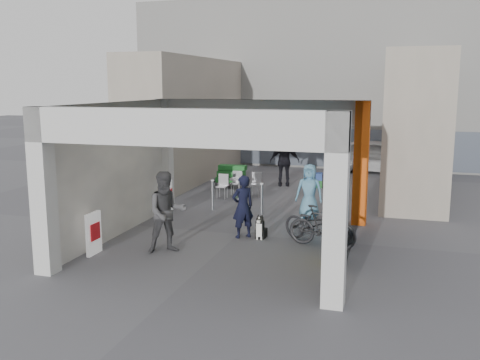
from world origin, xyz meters
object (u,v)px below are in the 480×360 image
(cafe_set, at_px, (238,188))
(produce_stand, at_px, (231,179))
(man_elderly, at_px, (309,191))
(bicycle_front, at_px, (314,225))
(bicycle_rear, at_px, (322,227))
(border_collie, at_px, (260,229))
(man_back_turned, at_px, (167,212))
(man_with_dog, at_px, (243,207))
(man_crates, at_px, (285,161))
(white_van, at_px, (378,156))

(cafe_set, xyz_separation_m, produce_stand, (-0.76, 1.56, 0.04))
(man_elderly, height_order, bicycle_front, man_elderly)
(bicycle_rear, bearing_deg, border_collie, 92.03)
(man_back_turned, xyz_separation_m, bicycle_front, (3.22, 1.72, -0.50))
(man_with_dog, relative_size, man_back_turned, 0.85)
(cafe_set, distance_m, produce_stand, 1.73)
(man_back_turned, bearing_deg, man_crates, 49.36)
(cafe_set, bearing_deg, bicycle_front, -54.73)
(produce_stand, bearing_deg, bicycle_front, -54.07)
(man_back_turned, relative_size, man_elderly, 1.19)
(man_elderly, xyz_separation_m, white_van, (1.58, 9.22, -0.05))
(man_with_dog, bearing_deg, man_elderly, -158.61)
(man_crates, bearing_deg, white_van, -139.21)
(produce_stand, bearing_deg, bicycle_rear, -53.62)
(bicycle_rear, xyz_separation_m, white_van, (0.79, 12.00, 0.25))
(bicycle_front, bearing_deg, man_with_dog, 119.38)
(produce_stand, xyz_separation_m, white_van, (5.26, 5.28, 0.43))
(man_crates, height_order, white_van, man_crates)
(cafe_set, xyz_separation_m, man_elderly, (2.92, -2.38, 0.52))
(man_back_turned, height_order, man_elderly, man_back_turned)
(white_van, bearing_deg, man_with_dog, 177.41)
(bicycle_rear, bearing_deg, man_back_turned, 123.84)
(cafe_set, height_order, man_with_dog, man_with_dog)
(bicycle_rear, relative_size, white_van, 0.38)
(man_elderly, bearing_deg, man_with_dog, -116.26)
(bicycle_rear, bearing_deg, man_crates, 29.70)
(man_crates, distance_m, white_van, 5.56)
(bicycle_front, bearing_deg, bicycle_rear, -107.93)
(cafe_set, bearing_deg, man_with_dog, -71.82)
(cafe_set, relative_size, bicycle_front, 0.77)
(produce_stand, bearing_deg, border_collie, -63.48)
(cafe_set, bearing_deg, border_collie, -66.94)
(border_collie, bearing_deg, cafe_set, 117.21)
(cafe_set, xyz_separation_m, man_with_dog, (1.62, -4.92, 0.52))
(man_back_turned, bearing_deg, produce_stand, 62.15)
(man_back_turned, xyz_separation_m, white_van, (4.26, 13.45, -0.21))
(white_van, bearing_deg, cafe_set, 157.85)
(bicycle_front, distance_m, bicycle_rear, 0.36)
(man_with_dog, relative_size, bicycle_rear, 0.96)
(bicycle_rear, bearing_deg, white_van, 7.29)
(border_collie, relative_size, man_elderly, 0.40)
(border_collie, relative_size, man_crates, 0.33)
(cafe_set, bearing_deg, produce_stand, 115.88)
(man_back_turned, bearing_deg, man_elderly, 22.84)
(man_crates, distance_m, bicycle_front, 7.67)
(border_collie, height_order, man_elderly, man_elderly)
(man_back_turned, bearing_deg, man_with_dog, 16.25)
(border_collie, relative_size, man_back_turned, 0.34)
(man_with_dog, xyz_separation_m, bicycle_rear, (2.10, -0.24, -0.31))
(border_collie, xyz_separation_m, bicycle_rear, (1.62, -0.26, 0.26))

